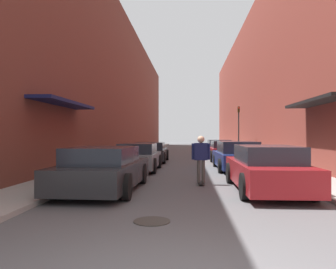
# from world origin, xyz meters

# --- Properties ---
(ground) EXTENTS (118.13, 118.13, 0.00)m
(ground) POSITION_xyz_m (0.00, 21.48, 0.00)
(ground) COLOR #515154
(curb_strip_left) EXTENTS (1.80, 53.69, 0.12)m
(curb_strip_left) POSITION_xyz_m (-4.36, 26.85, 0.06)
(curb_strip_left) COLOR gray
(curb_strip_left) RESTS_ON ground
(curb_strip_right) EXTENTS (1.80, 53.69, 0.12)m
(curb_strip_right) POSITION_xyz_m (4.36, 26.85, 0.06)
(curb_strip_right) COLOR gray
(curb_strip_right) RESTS_ON ground
(building_row_left) EXTENTS (4.90, 53.69, 11.91)m
(building_row_left) POSITION_xyz_m (-7.26, 26.84, 5.95)
(building_row_left) COLOR brown
(building_row_left) RESTS_ON ground
(building_row_right) EXTENTS (4.90, 53.69, 12.36)m
(building_row_right) POSITION_xyz_m (7.26, 26.84, 6.18)
(building_row_right) COLOR brown
(building_row_right) RESTS_ON ground
(parked_car_left_0) EXTENTS (2.07, 4.67, 1.30)m
(parked_car_left_0) POSITION_xyz_m (-2.46, 6.27, 0.64)
(parked_car_left_0) COLOR #232326
(parked_car_left_0) RESTS_ON ground
(parked_car_left_1) EXTENTS (1.90, 4.03, 1.26)m
(parked_car_left_1) POSITION_xyz_m (-2.30, 11.81, 0.62)
(parked_car_left_1) COLOR gray
(parked_car_left_1) RESTS_ON ground
(parked_car_left_2) EXTENTS (2.06, 4.47, 1.21)m
(parked_car_left_2) POSITION_xyz_m (-2.34, 16.76, 0.60)
(parked_car_left_2) COLOR #232326
(parked_car_left_2) RESTS_ON ground
(parked_car_right_0) EXTENTS (1.91, 4.79, 1.34)m
(parked_car_right_0) POSITION_xyz_m (2.30, 6.55, 0.65)
(parked_car_right_0) COLOR maroon
(parked_car_right_0) RESTS_ON ground
(parked_car_right_1) EXTENTS (1.99, 4.73, 1.35)m
(parked_car_right_1) POSITION_xyz_m (2.30, 12.42, 0.65)
(parked_car_right_1) COLOR navy
(parked_car_right_1) RESTS_ON ground
(parked_car_right_2) EXTENTS (2.01, 4.51, 1.28)m
(parked_car_right_2) POSITION_xyz_m (2.35, 18.15, 0.63)
(parked_car_right_2) COLOR maroon
(parked_car_right_2) RESTS_ON ground
(parked_car_right_3) EXTENTS (2.05, 4.55, 1.27)m
(parked_car_right_3) POSITION_xyz_m (2.44, 23.27, 0.63)
(parked_car_right_3) COLOR navy
(parked_car_right_3) RESTS_ON ground
(skateboarder) EXTENTS (0.62, 0.78, 1.62)m
(skateboarder) POSITION_xyz_m (0.44, 7.68, 0.99)
(skateboarder) COLOR black
(skateboarder) RESTS_ON ground
(manhole_cover) EXTENTS (0.70, 0.70, 0.02)m
(manhole_cover) POSITION_xyz_m (-0.66, 2.96, 0.01)
(manhole_cover) COLOR #332D28
(manhole_cover) RESTS_ON ground
(traffic_light) EXTENTS (0.16, 0.22, 3.78)m
(traffic_light) POSITION_xyz_m (3.93, 22.76, 2.43)
(traffic_light) COLOR #2D2D2D
(traffic_light) RESTS_ON curb_strip_right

